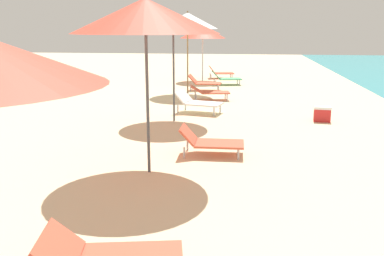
{
  "coord_description": "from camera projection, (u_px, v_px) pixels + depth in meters",
  "views": [
    {
      "loc": [
        1.37,
        1.77,
        2.41
      ],
      "look_at": [
        0.62,
        7.6,
        0.99
      ],
      "focal_mm": 39.48,
      "sensor_mm": 36.0,
      "label": 1
    }
  ],
  "objects": [
    {
      "name": "umbrella_third",
      "position": [
        145.0,
        16.0,
        6.57
      ],
      "size": [
        2.35,
        2.35,
        2.9
      ],
      "color": "#4C4C51",
      "rests_on": "ground"
    },
    {
      "name": "lounger_third_shoreside",
      "position": [
        210.0,
        141.0,
        8.07
      ],
      "size": [
        1.23,
        0.64,
        0.55
      ],
      "rotation": [
        0.0,
        0.0,
        0.02
      ],
      "color": "#D8593F",
      "rests_on": "ground"
    },
    {
      "name": "umbrella_fourth",
      "position": [
        173.0,
        23.0,
        10.49
      ],
      "size": [
        2.1,
        2.1,
        2.78
      ],
      "color": "#4C4C51",
      "rests_on": "ground"
    },
    {
      "name": "lounger_fourth_shoreside",
      "position": [
        198.0,
        102.0,
        12.01
      ],
      "size": [
        1.41,
        0.97,
        0.62
      ],
      "rotation": [
        0.0,
        0.0,
        -0.23
      ],
      "color": "white",
      "rests_on": "ground"
    },
    {
      "name": "umbrella_fifth",
      "position": [
        188.0,
        21.0,
        14.85
      ],
      "size": [
        2.16,
        2.16,
        2.95
      ],
      "color": "olive",
      "rests_on": "ground"
    },
    {
      "name": "lounger_fifth_shoreside",
      "position": [
        204.0,
        82.0,
        16.24
      ],
      "size": [
        1.25,
        0.66,
        0.61
      ],
      "rotation": [
        0.0,
        0.0,
        0.01
      ],
      "color": "#D8593F",
      "rests_on": "ground"
    },
    {
      "name": "lounger_fifth_inland",
      "position": [
        210.0,
        92.0,
        14.1
      ],
      "size": [
        1.38,
        0.79,
        0.5
      ],
      "rotation": [
        0.0,
        0.0,
        0.18
      ],
      "color": "#D8593F",
      "rests_on": "ground"
    },
    {
      "name": "umbrella_farthest",
      "position": [
        203.0,
        32.0,
        18.65
      ],
      "size": [
        2.04,
        2.04,
        2.51
      ],
      "color": "silver",
      "rests_on": "ground"
    },
    {
      "name": "lounger_farthest_shoreside",
      "position": [
        220.0,
        72.0,
        20.08
      ],
      "size": [
        1.27,
        0.86,
        0.59
      ],
      "rotation": [
        0.0,
        0.0,
        0.16
      ],
      "color": "#D8593F",
      "rests_on": "ground"
    },
    {
      "name": "lounger_farthest_inland",
      "position": [
        226.0,
        78.0,
        17.83
      ],
      "size": [
        1.32,
        0.88,
        0.57
      ],
      "rotation": [
        0.0,
        0.0,
        0.2
      ],
      "color": "#4CA572",
      "rests_on": "ground"
    },
    {
      "name": "cooler_box",
      "position": [
        322.0,
        114.0,
        10.96
      ],
      "size": [
        0.46,
        0.36,
        0.39
      ],
      "color": "red",
      "rests_on": "ground"
    }
  ]
}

